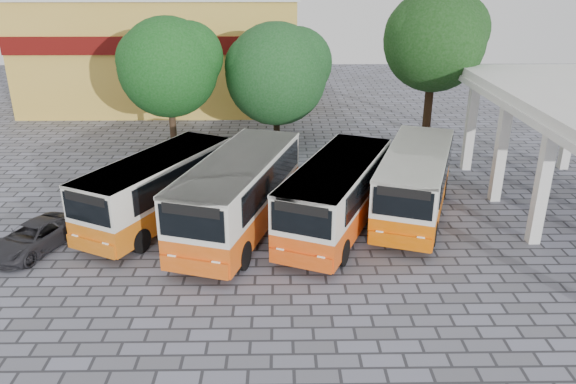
{
  "coord_description": "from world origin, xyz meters",
  "views": [
    {
      "loc": [
        -2.23,
        -18.04,
        10.29
      ],
      "look_at": [
        -1.89,
        3.59,
        1.5
      ],
      "focal_mm": 35.0,
      "sensor_mm": 36.0,
      "label": 1
    }
  ],
  "objects_px": {
    "bus_centre_left": "(239,191)",
    "bus_far_right": "(415,179)",
    "bus_far_left": "(158,186)",
    "parked_car": "(34,237)",
    "bus_centre_right": "(337,193)"
  },
  "relations": [
    {
      "from": "bus_far_right",
      "to": "parked_car",
      "type": "height_order",
      "value": "bus_far_right"
    },
    {
      "from": "bus_far_left",
      "to": "parked_car",
      "type": "relative_size",
      "value": 2.16
    },
    {
      "from": "parked_car",
      "to": "bus_far_left",
      "type": "bearing_deg",
      "value": 52.12
    },
    {
      "from": "bus_far_left",
      "to": "bus_centre_right",
      "type": "relative_size",
      "value": 0.97
    },
    {
      "from": "bus_centre_right",
      "to": "bus_far_left",
      "type": "bearing_deg",
      "value": -164.57
    },
    {
      "from": "bus_far_right",
      "to": "bus_centre_left",
      "type": "bearing_deg",
      "value": -148.79
    },
    {
      "from": "bus_far_left",
      "to": "bus_centre_left",
      "type": "distance_m",
      "value": 3.66
    },
    {
      "from": "bus_centre_left",
      "to": "bus_far_right",
      "type": "xyz_separation_m",
      "value": [
        7.49,
        1.54,
        -0.12
      ]
    },
    {
      "from": "bus_far_right",
      "to": "parked_car",
      "type": "xyz_separation_m",
      "value": [
        -15.34,
        -3.0,
        -1.16
      ]
    },
    {
      "from": "parked_car",
      "to": "bus_centre_left",
      "type": "bearing_deg",
      "value": 32.66
    },
    {
      "from": "bus_centre_right",
      "to": "parked_car",
      "type": "xyz_separation_m",
      "value": [
        -11.81,
        -1.52,
        -1.16
      ]
    },
    {
      "from": "bus_far_left",
      "to": "bus_centre_left",
      "type": "bearing_deg",
      "value": 10.33
    },
    {
      "from": "bus_centre_left",
      "to": "bus_centre_right",
      "type": "bearing_deg",
      "value": 17.93
    },
    {
      "from": "bus_far_left",
      "to": "parked_car",
      "type": "height_order",
      "value": "bus_far_left"
    },
    {
      "from": "bus_far_left",
      "to": "parked_car",
      "type": "distance_m",
      "value": 5.14
    }
  ]
}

